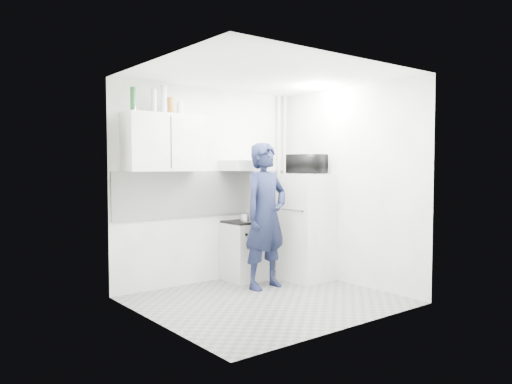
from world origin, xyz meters
TOP-DOWN VIEW (x-y plane):
  - floor at (0.00, 0.00)m, footprint 2.80×2.80m
  - ceiling at (0.00, 0.00)m, footprint 2.80×2.80m
  - wall_back at (0.00, 1.25)m, footprint 2.80×0.00m
  - wall_left at (-1.40, 0.00)m, footprint 0.00×2.60m
  - wall_right at (1.40, 0.00)m, footprint 0.00×2.60m
  - person at (0.38, 0.49)m, footprint 0.72×0.51m
  - stove at (0.41, 1.00)m, footprint 0.49×0.49m
  - fridge at (1.10, 0.48)m, footprint 0.63×0.63m
  - stove_top at (0.41, 1.00)m, footprint 0.47×0.47m
  - saucepan at (0.43, 0.97)m, footprint 0.18×0.18m
  - microwave at (1.10, 0.48)m, footprint 0.56×0.45m
  - bottle_a at (-1.15, 1.07)m, footprint 0.07×0.07m
  - bottle_c at (-0.88, 1.07)m, footprint 0.07×0.07m
  - bottle_d at (-0.75, 1.07)m, footprint 0.08×0.08m
  - canister_a at (-0.66, 1.07)m, footprint 0.08×0.08m
  - canister_b at (-0.52, 1.07)m, footprint 0.09×0.09m
  - upper_cabinet at (-0.75, 1.07)m, footprint 1.00×0.35m
  - range_hood at (0.45, 1.00)m, footprint 0.60×0.50m
  - backsplash at (0.00, 1.24)m, footprint 2.74×0.03m
  - pipe_a at (1.30, 1.17)m, footprint 0.05×0.05m
  - pipe_b at (1.18, 1.17)m, footprint 0.04×0.04m
  - ceiling_spot_fixture at (1.00, 0.20)m, footprint 0.10×0.10m

SIDE VIEW (x-z plane):
  - floor at x=0.00m, z-range 0.00..0.00m
  - stove at x=0.41m, z-range 0.00..0.79m
  - fridge at x=1.10m, z-range 0.00..1.46m
  - stove_top at x=0.41m, z-range 0.79..0.81m
  - saucepan at x=0.43m, z-range 0.81..0.91m
  - person at x=0.38m, z-range 0.00..1.86m
  - backsplash at x=0.00m, z-range 0.90..1.50m
  - wall_left at x=-1.40m, z-range 0.00..2.60m
  - wall_right at x=1.40m, z-range 0.00..2.60m
  - pipe_a at x=1.30m, z-range 0.00..2.60m
  - pipe_b at x=1.18m, z-range 0.00..2.60m
  - wall_back at x=0.00m, z-range -0.10..2.70m
  - range_hood at x=0.45m, z-range 1.50..1.64m
  - microwave at x=1.10m, z-range 1.46..1.72m
  - upper_cabinet at x=-0.75m, z-range 1.50..2.20m
  - canister_b at x=-0.52m, z-range 2.20..2.36m
  - canister_a at x=-0.66m, z-range 2.20..2.40m
  - bottle_a at x=-1.15m, z-range 2.20..2.49m
  - bottle_c at x=-0.88m, z-range 2.20..2.49m
  - bottle_d at x=-0.75m, z-range 2.20..2.55m
  - ceiling_spot_fixture at x=1.00m, z-range 2.56..2.58m
  - ceiling at x=0.00m, z-range 2.60..2.60m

